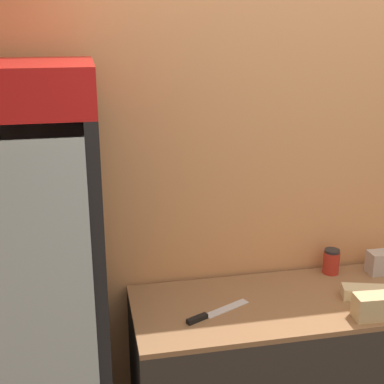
{
  "coord_description": "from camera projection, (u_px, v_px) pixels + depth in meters",
  "views": [
    {
      "loc": [
        -1.13,
        -1.28,
        2.17
      ],
      "look_at": [
        -0.7,
        0.84,
        1.47
      ],
      "focal_mm": 50.0,
      "sensor_mm": 36.0,
      "label": 1
    }
  ],
  "objects": [
    {
      "name": "sandwich_stack_middle",
      "position": [
        378.0,
        301.0,
        2.38
      ],
      "size": [
        0.22,
        0.1,
        0.06
      ],
      "color": "tan",
      "rests_on": "sandwich_stack_bottom"
    },
    {
      "name": "wall_back",
      "position": [
        311.0,
        183.0,
        2.78
      ],
      "size": [
        5.2,
        0.1,
        2.7
      ],
      "color": "tan",
      "rests_on": "ground_plane"
    },
    {
      "name": "chefs_knife",
      "position": [
        210.0,
        314.0,
        2.41
      ],
      "size": [
        0.33,
        0.18,
        0.02
      ],
      "color": "silver",
      "rests_on": "prep_counter"
    },
    {
      "name": "beverage_cooler",
      "position": [
        29.0,
        282.0,
        2.3
      ],
      "size": [
        0.65,
        0.62,
        2.02
      ],
      "color": "black",
      "rests_on": "ground_plane"
    },
    {
      "name": "condiment_jar",
      "position": [
        331.0,
        261.0,
        2.81
      ],
      "size": [
        0.09,
        0.09,
        0.13
      ],
      "color": "#B72D23",
      "rests_on": "prep_counter"
    },
    {
      "name": "sandwich_flat_left",
      "position": [
        365.0,
        293.0,
        2.56
      ],
      "size": [
        0.23,
        0.14,
        0.06
      ],
      "color": "beige",
      "rests_on": "prep_counter"
    },
    {
      "name": "prep_counter",
      "position": [
        326.0,
        373.0,
        2.73
      ],
      "size": [
        1.95,
        0.6,
        0.89
      ],
      "color": "#332D28",
      "rests_on": "ground_plane"
    },
    {
      "name": "napkin_dispenser",
      "position": [
        379.0,
        263.0,
        2.81
      ],
      "size": [
        0.11,
        0.09,
        0.12
      ],
      "color": "#B7B2AD",
      "rests_on": "prep_counter"
    },
    {
      "name": "sandwich_stack_bottom",
      "position": [
        377.0,
        312.0,
        2.39
      ],
      "size": [
        0.22,
        0.11,
        0.06
      ],
      "color": "tan",
      "rests_on": "prep_counter"
    }
  ]
}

